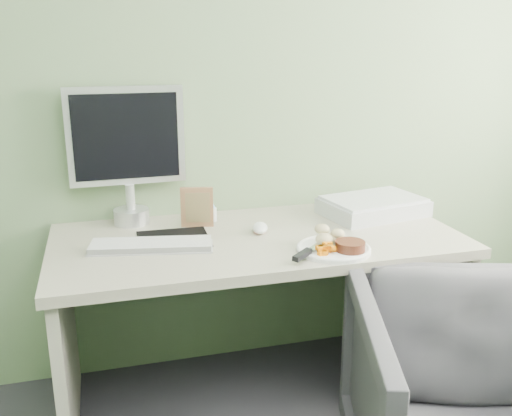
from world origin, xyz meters
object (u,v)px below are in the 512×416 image
object	(u,v)px
plate	(334,249)
monitor	(127,148)
scanner	(373,207)
desk_chair	(485,415)
desk	(258,278)

from	to	relation	value
plate	monitor	bearing A→B (deg)	141.40
scanner	desk_chair	bearing A→B (deg)	-104.68
plate	desk_chair	xyz separation A→B (m)	(0.28, -0.56, -0.37)
monitor	desk_chair	distance (m)	1.63
desk	plate	xyz separation A→B (m)	(0.22, -0.24, 0.19)
plate	desk_chair	distance (m)	0.73
plate	scanner	xyz separation A→B (m)	(0.35, 0.38, 0.03)
scanner	desk_chair	xyz separation A→B (m)	(-0.07, -0.94, -0.39)
desk	desk_chair	xyz separation A→B (m)	(0.50, -0.80, -0.18)
plate	monitor	world-z (taller)	monitor
monitor	desk_chair	xyz separation A→B (m)	(0.97, -1.12, -0.68)
scanner	monitor	bearing A→B (deg)	159.79
desk	desk_chair	world-z (taller)	desk_chair
desk	monitor	distance (m)	0.76
plate	monitor	xyz separation A→B (m)	(-0.69, 0.55, 0.31)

